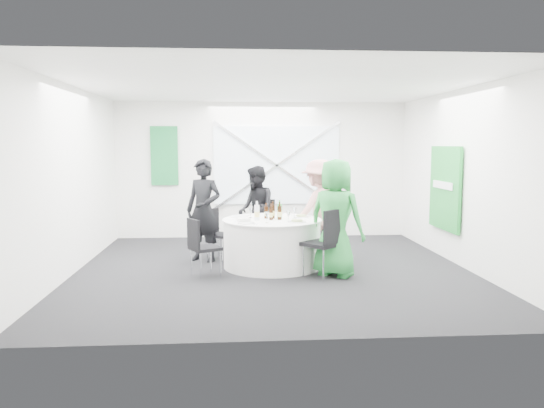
{
  "coord_description": "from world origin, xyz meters",
  "views": [
    {
      "loc": [
        -0.61,
        -8.02,
        1.92
      ],
      "look_at": [
        0.0,
        0.2,
        1.0
      ],
      "focal_mm": 35.0,
      "sensor_mm": 36.0,
      "label": 1
    }
  ],
  "objects": [
    {
      "name": "napkin",
      "position": [
        -0.45,
        -0.11,
        0.8
      ],
      "size": [
        0.21,
        0.19,
        0.05
      ],
      "primitive_type": "cube",
      "rotation": [
        0.0,
        0.0,
        0.48
      ],
      "color": "white",
      "rests_on": "plate_front_left"
    },
    {
      "name": "fork_a",
      "position": [
        0.56,
        0.31,
        0.76
      ],
      "size": [
        0.08,
        0.14,
        0.01
      ],
      "primitive_type": "cube",
      "rotation": [
        0.0,
        0.0,
        0.49
      ],
      "color": "silver",
      "rests_on": "banquet_table"
    },
    {
      "name": "wall_right",
      "position": [
        3.0,
        0.0,
        1.4
      ],
      "size": [
        0.0,
        6.0,
        6.0
      ],
      "primitive_type": "plane",
      "rotation": [
        1.57,
        0.0,
        -1.57
      ],
      "color": "white",
      "rests_on": "floor"
    },
    {
      "name": "wall_back",
      "position": [
        0.0,
        3.0,
        1.4
      ],
      "size": [
        6.0,
        0.0,
        6.0
      ],
      "primitive_type": "plane",
      "rotation": [
        1.57,
        0.0,
        0.0
      ],
      "color": "white",
      "rests_on": "floor"
    },
    {
      "name": "clear_water_bottle",
      "position": [
        -0.24,
        0.09,
        0.88
      ],
      "size": [
        0.08,
        0.08,
        0.3
      ],
      "color": "silver",
      "rests_on": "banquet_table"
    },
    {
      "name": "green_sign",
      "position": [
        2.94,
        0.6,
        1.2
      ],
      "size": [
        0.05,
        1.2,
        1.4
      ],
      "primitive_type": "cube",
      "color": "#198B2D",
      "rests_on": "wall_right"
    },
    {
      "name": "chair_back",
      "position": [
        -0.05,
        1.38,
        0.55
      ],
      "size": [
        0.44,
        0.45,
        0.94
      ],
      "rotation": [
        0.0,
        0.0,
        0.04
      ],
      "color": "black",
      "rests_on": "floor"
    },
    {
      "name": "person_woman_pink",
      "position": [
        0.85,
        0.77,
        0.84
      ],
      "size": [
        1.18,
        1.02,
        1.68
      ],
      "primitive_type": "imported",
      "rotation": [
        0.0,
        0.0,
        -2.55
      ],
      "color": "tan",
      "rests_on": "floor"
    },
    {
      "name": "wine_glass_c",
      "position": [
        0.23,
        -0.09,
        0.88
      ],
      "size": [
        0.07,
        0.07,
        0.17
      ],
      "color": "white",
      "rests_on": "banquet_table"
    },
    {
      "name": "wall_front",
      "position": [
        0.0,
        -3.0,
        1.4
      ],
      "size": [
        6.0,
        0.0,
        6.0
      ],
      "primitive_type": "plane",
      "rotation": [
        -1.57,
        0.0,
        0.0
      ],
      "color": "white",
      "rests_on": "floor"
    },
    {
      "name": "beer_bottle_b",
      "position": [
        0.02,
        0.29,
        0.87
      ],
      "size": [
        0.06,
        0.06,
        0.28
      ],
      "color": "#371A0A",
      "rests_on": "banquet_table"
    },
    {
      "name": "fork_b",
      "position": [
        -0.36,
        0.65,
        0.76
      ],
      "size": [
        0.1,
        0.13,
        0.01
      ],
      "primitive_type": "cube",
      "rotation": [
        0.0,
        0.0,
        2.54
      ],
      "color": "silver",
      "rests_on": "banquet_table"
    },
    {
      "name": "ceiling",
      "position": [
        0.0,
        0.0,
        2.8
      ],
      "size": [
        6.0,
        6.0,
        0.0
      ],
      "primitive_type": "plane",
      "rotation": [
        3.14,
        0.0,
        0.0
      ],
      "color": "white",
      "rests_on": "wall_back"
    },
    {
      "name": "chair_back_right",
      "position": [
        0.97,
        0.73,
        0.57
      ],
      "size": [
        0.6,
        0.59,
        0.96
      ],
      "rotation": [
        0.0,
        0.0,
        -1.08
      ],
      "color": "black",
      "rests_on": "floor"
    },
    {
      "name": "window_brace_a",
      "position": [
        0.3,
        2.92,
        1.5
      ],
      "size": [
        2.63,
        0.05,
        1.84
      ],
      "primitive_type": "cube",
      "rotation": [
        0.0,
        0.97,
        0.0
      ],
      "color": "silver",
      "rests_on": "window_panel"
    },
    {
      "name": "fork_c",
      "position": [
        -0.53,
        -0.04,
        0.76
      ],
      "size": [
        0.11,
        0.12,
        0.01
      ],
      "primitive_type": "cube",
      "rotation": [
        0.0,
        0.0,
        -2.42
      ],
      "color": "silver",
      "rests_on": "banquet_table"
    },
    {
      "name": "wine_glass_a",
      "position": [
        -0.11,
        -0.2,
        0.88
      ],
      "size": [
        0.07,
        0.07,
        0.17
      ],
      "color": "white",
      "rests_on": "banquet_table"
    },
    {
      "name": "knife_a",
      "position": [
        0.38,
        0.63,
        0.76
      ],
      "size": [
        0.09,
        0.14,
        0.01
      ],
      "primitive_type": "cube",
      "rotation": [
        0.0,
        0.0,
        0.54
      ],
      "color": "silver",
      "rests_on": "banquet_table"
    },
    {
      "name": "window_brace_b",
      "position": [
        0.3,
        2.92,
        1.5
      ],
      "size": [
        2.63,
        0.05,
        1.84
      ],
      "primitive_type": "cube",
      "rotation": [
        0.0,
        -0.97,
        0.0
      ],
      "color": "silver",
      "rests_on": "window_panel"
    },
    {
      "name": "wall_left",
      "position": [
        -3.0,
        0.0,
        1.4
      ],
      "size": [
        0.0,
        6.0,
        6.0
      ],
      "primitive_type": "plane",
      "rotation": [
        1.57,
        0.0,
        1.57
      ],
      "color": "white",
      "rests_on": "floor"
    },
    {
      "name": "person_woman_green",
      "position": [
        0.88,
        -0.45,
        0.86
      ],
      "size": [
        1.0,
        0.94,
        1.72
      ],
      "primitive_type": "imported",
      "rotation": [
        0.0,
        0.0,
        2.51
      ],
      "color": "#268C3A",
      "rests_on": "floor"
    },
    {
      "name": "knife_b",
      "position": [
        -0.57,
        0.29,
        0.76
      ],
      "size": [
        0.08,
        0.14,
        0.01
      ],
      "primitive_type": "cube",
      "rotation": [
        0.0,
        0.0,
        2.69
      ],
      "color": "silver",
      "rests_on": "banquet_table"
    },
    {
      "name": "banquet_table",
      "position": [
        0.0,
        0.2,
        0.38
      ],
      "size": [
        1.56,
        1.56,
        0.76
      ],
      "color": "white",
      "rests_on": "floor"
    },
    {
      "name": "plate_front_left",
      "position": [
        -0.42,
        -0.22,
        0.77
      ],
      "size": [
        0.25,
        0.25,
        0.01
      ],
      "color": "white",
      "rests_on": "banquet_table"
    },
    {
      "name": "green_water_bottle",
      "position": [
        0.12,
        0.23,
        0.88
      ],
      "size": [
        0.08,
        0.08,
        0.3
      ],
      "color": "green",
      "rests_on": "banquet_table"
    },
    {
      "name": "plate_back",
      "position": [
        0.1,
        0.8,
        0.77
      ],
      "size": [
        0.28,
        0.28,
        0.01
      ],
      "color": "white",
      "rests_on": "banquet_table"
    },
    {
      "name": "person_man_back",
      "position": [
        -0.2,
        1.32,
        0.78
      ],
      "size": [
        0.54,
        0.82,
        1.56
      ],
      "primitive_type": "imported",
      "rotation": [
        0.0,
        0.0,
        -1.39
      ],
      "color": "black",
      "rests_on": "floor"
    },
    {
      "name": "wine_glass_d",
      "position": [
        -0.33,
        0.41,
        0.88
      ],
      "size": [
        0.07,
        0.07,
        0.17
      ],
      "color": "white",
      "rests_on": "banquet_table"
    },
    {
      "name": "chair_back_left",
      "position": [
        -0.89,
        0.85,
        0.5
      ],
      "size": [
        0.54,
        0.54,
        0.85
      ],
      "rotation": [
        0.0,
        0.0,
        0.94
      ],
      "color": "black",
      "rests_on": "floor"
    },
    {
      "name": "beer_bottle_c",
      "position": [
        0.11,
        0.13,
        0.87
      ],
      "size": [
        0.06,
        0.06,
        0.27
      ],
      "color": "#371A0A",
      "rests_on": "banquet_table"
    },
    {
      "name": "plate_back_right",
      "position": [
        0.48,
        0.4,
        0.78
      ],
      "size": [
        0.25,
        0.25,
        0.04
      ],
      "color": "white",
      "rests_on": "banquet_table"
    },
    {
      "name": "chair_front_left",
      "position": [
        -1.09,
        -0.39,
        0.5
      ],
      "size": [
        0.54,
        0.53,
        0.86
      ],
      "rotation": [
        0.0,
        0.0,
        2.07
      ],
      "color": "black",
      "rests_on": "floor"
    },
    {
      "name": "wine_glass_b",
      "position": [
        0.36,
        0.28,
        0.88
      ],
      "size": [
        0.07,
        0.07,
        0.17
      ],
      "color": "white",
      "rests_on": "banquet_table"
    },
    {
      "name": "knife_c",
      "position": [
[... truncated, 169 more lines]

